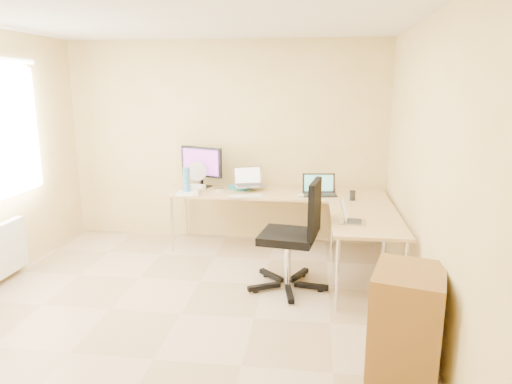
# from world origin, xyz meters

# --- Properties ---
(floor) EXTENTS (4.50, 4.50, 0.00)m
(floor) POSITION_xyz_m (0.00, 0.00, 0.00)
(floor) COLOR tan
(floor) RESTS_ON ground
(ceiling) EXTENTS (4.50, 4.50, 0.00)m
(ceiling) POSITION_xyz_m (0.00, 0.00, 2.60)
(ceiling) COLOR white
(ceiling) RESTS_ON ground
(wall_back) EXTENTS (4.50, 0.00, 4.50)m
(wall_back) POSITION_xyz_m (0.00, 2.25, 1.30)
(wall_back) COLOR beige
(wall_back) RESTS_ON ground
(wall_right) EXTENTS (0.00, 4.50, 4.50)m
(wall_right) POSITION_xyz_m (2.10, 0.00, 1.30)
(wall_right) COLOR beige
(wall_right) RESTS_ON ground
(desk_main) EXTENTS (2.65, 0.70, 0.73)m
(desk_main) POSITION_xyz_m (0.72, 1.85, 0.36)
(desk_main) COLOR tan
(desk_main) RESTS_ON ground
(desk_return) EXTENTS (0.70, 1.30, 0.73)m
(desk_return) POSITION_xyz_m (1.70, 0.85, 0.36)
(desk_return) COLOR tan
(desk_return) RESTS_ON ground
(monitor) EXTENTS (0.65, 0.42, 0.53)m
(monitor) POSITION_xyz_m (-0.28, 2.05, 0.99)
(monitor) COLOR black
(monitor) RESTS_ON desk_main
(book_stack) EXTENTS (0.33, 0.39, 0.05)m
(book_stack) POSITION_xyz_m (0.26, 2.04, 0.76)
(book_stack) COLOR #1C736D
(book_stack) RESTS_ON desk_main
(laptop_center) EXTENTS (0.44, 0.39, 0.24)m
(laptop_center) POSITION_xyz_m (0.36, 1.90, 0.90)
(laptop_center) COLOR #A9A9B1
(laptop_center) RESTS_ON desk_main
(laptop_black) EXTENTS (0.43, 0.34, 0.25)m
(laptop_black) POSITION_xyz_m (1.24, 1.77, 0.86)
(laptop_black) COLOR black
(laptop_black) RESTS_ON desk_main
(keyboard) EXTENTS (0.42, 0.23, 0.02)m
(keyboard) POSITION_xyz_m (0.37, 1.55, 0.74)
(keyboard) COLOR silver
(keyboard) RESTS_ON desk_main
(mouse) EXTENTS (0.09, 0.07, 0.03)m
(mouse) POSITION_xyz_m (1.02, 1.67, 0.75)
(mouse) COLOR white
(mouse) RESTS_ON desk_main
(mug) EXTENTS (0.11, 0.11, 0.09)m
(mug) POSITION_xyz_m (-0.21, 1.55, 0.78)
(mug) COLOR beige
(mug) RESTS_ON desk_main
(cd_stack) EXTENTS (0.15, 0.15, 0.03)m
(cd_stack) POSITION_xyz_m (0.00, 1.84, 0.75)
(cd_stack) COLOR white
(cd_stack) RESTS_ON desk_main
(water_bottle) EXTENTS (0.11, 0.11, 0.31)m
(water_bottle) POSITION_xyz_m (-0.40, 1.73, 0.88)
(water_bottle) COLOR teal
(water_bottle) RESTS_ON desk_main
(papers) EXTENTS (0.26, 0.34, 0.01)m
(papers) POSITION_xyz_m (-0.39, 1.64, 0.73)
(papers) COLOR white
(papers) RESTS_ON desk_main
(white_box) EXTENTS (0.21, 0.17, 0.07)m
(white_box) POSITION_xyz_m (-0.30, 1.82, 0.76)
(white_box) COLOR white
(white_box) RESTS_ON desk_main
(desk_fan) EXTENTS (0.29, 0.29, 0.32)m
(desk_fan) POSITION_xyz_m (-0.32, 1.99, 0.89)
(desk_fan) COLOR silver
(desk_fan) RESTS_ON desk_main
(black_cup) EXTENTS (0.09, 0.09, 0.11)m
(black_cup) POSITION_xyz_m (1.62, 1.55, 0.79)
(black_cup) COLOR black
(black_cup) RESTS_ON desk_main
(laptop_return) EXTENTS (0.30, 0.25, 0.19)m
(laptop_return) POSITION_xyz_m (1.55, 0.64, 0.82)
(laptop_return) COLOR #B7B7B7
(laptop_return) RESTS_ON desk_return
(office_chair) EXTENTS (0.78, 0.78, 1.14)m
(office_chair) POSITION_xyz_m (0.92, 0.69, 0.50)
(office_chair) COLOR black
(office_chair) RESTS_ON ground
(cabinet) EXTENTS (0.61, 0.69, 0.81)m
(cabinet) POSITION_xyz_m (1.85, -0.60, 0.36)
(cabinet) COLOR #965627
(cabinet) RESTS_ON ground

